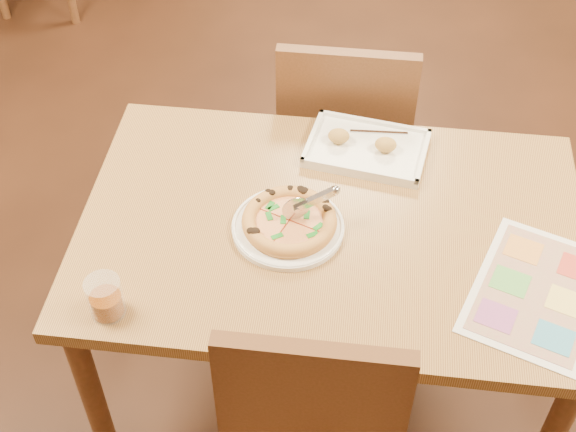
# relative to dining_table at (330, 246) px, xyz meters

# --- Properties ---
(room) EXTENTS (7.00, 7.00, 7.00)m
(room) POSITION_rel_dining_table_xyz_m (0.00, 0.00, 0.72)
(room) COLOR black
(room) RESTS_ON ground
(dining_table) EXTENTS (1.30, 0.85, 0.72)m
(dining_table) POSITION_rel_dining_table_xyz_m (0.00, 0.00, 0.00)
(dining_table) COLOR #A47A41
(dining_table) RESTS_ON ground
(chair_far) EXTENTS (0.42, 0.42, 0.47)m
(chair_far) POSITION_rel_dining_table_xyz_m (-0.00, 0.60, -0.07)
(chair_far) COLOR brown
(chair_far) RESTS_ON ground
(plate) EXTENTS (0.33, 0.33, 0.02)m
(plate) POSITION_rel_dining_table_xyz_m (-0.11, -0.03, 0.09)
(plate) COLOR white
(plate) RESTS_ON dining_table
(pizza) EXTENTS (0.24, 0.24, 0.04)m
(pizza) POSITION_rel_dining_table_xyz_m (-0.11, -0.03, 0.11)
(pizza) COLOR gold
(pizza) RESTS_ON plate
(pizza_cutter) EXTENTS (0.14, 0.06, 0.08)m
(pizza_cutter) POSITION_rel_dining_table_xyz_m (-0.06, -0.01, 0.17)
(pizza_cutter) COLOR silver
(pizza_cutter) RESTS_ON pizza
(appetizer_tray) EXTENTS (0.36, 0.27, 0.06)m
(appetizer_tray) POSITION_rel_dining_table_xyz_m (0.07, 0.29, 0.10)
(appetizer_tray) COLOR white
(appetizer_tray) RESTS_ON dining_table
(glass_tumbler) EXTENTS (0.08, 0.08, 0.10)m
(glass_tumbler) POSITION_rel_dining_table_xyz_m (-0.49, -0.34, 0.13)
(glass_tumbler) COLOR #7A3609
(glass_tumbler) RESTS_ON dining_table
(menu) EXTENTS (0.41, 0.48, 0.00)m
(menu) POSITION_rel_dining_table_xyz_m (0.51, -0.16, 0.09)
(menu) COLOR silver
(menu) RESTS_ON dining_table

